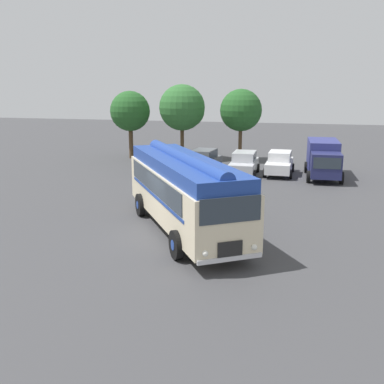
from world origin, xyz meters
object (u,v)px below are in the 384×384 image
at_px(car_mid_left, 203,161).
at_px(box_van, 323,158).
at_px(car_mid_right, 244,163).
at_px(car_near_left, 163,160).
at_px(vintage_bus, 184,189).
at_px(car_far_right, 280,163).

relative_size(car_mid_left, box_van, 0.75).
height_order(car_mid_left, car_mid_right, same).
xyz_separation_m(car_mid_right, box_van, (5.43, 0.64, 0.52)).
bearing_deg(car_mid_right, car_near_left, -178.54).
bearing_deg(car_near_left, car_mid_right, 1.46).
relative_size(car_mid_right, box_van, 0.72).
xyz_separation_m(vintage_bus, car_near_left, (-5.14, 13.03, -1.05)).
bearing_deg(car_far_right, box_van, -2.86).
bearing_deg(car_near_left, car_mid_left, 9.40).
height_order(car_mid_right, car_far_right, same).
relative_size(car_near_left, car_mid_right, 1.05).
xyz_separation_m(car_near_left, box_van, (11.45, 0.79, 0.52)).
xyz_separation_m(car_mid_right, car_far_right, (2.45, 0.79, 0.00)).
bearing_deg(car_mid_left, car_far_right, 4.65).
bearing_deg(car_far_right, car_near_left, -173.67).
height_order(car_mid_left, car_far_right, same).
bearing_deg(car_far_right, vintage_bus, -103.44).
bearing_deg(vintage_bus, car_mid_left, 99.07).
relative_size(car_mid_right, car_far_right, 0.99).
relative_size(car_near_left, car_mid_left, 1.01).
bearing_deg(car_near_left, car_far_right, 6.33).
distance_m(car_mid_right, box_van, 5.49).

